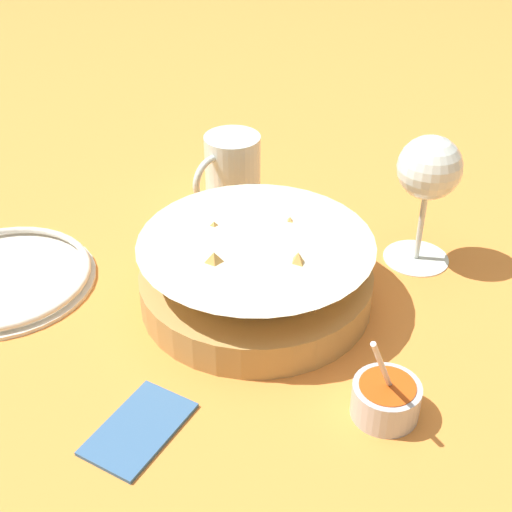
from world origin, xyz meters
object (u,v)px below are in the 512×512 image
(sauce_cup, at_px, (386,398))
(side_plate, at_px, (2,277))
(wine_glass, at_px, (429,173))
(food_basket, at_px, (255,274))
(beer_mug, at_px, (232,172))

(sauce_cup, height_order, side_plate, sauce_cup)
(wine_glass, distance_m, side_plate, 0.50)
(sauce_cup, bearing_deg, side_plate, -76.04)
(food_basket, xyz_separation_m, wine_glass, (-0.19, 0.10, 0.08))
(food_basket, bearing_deg, wine_glass, 152.78)
(side_plate, bearing_deg, sauce_cup, 103.96)
(food_basket, distance_m, sauce_cup, 0.21)
(beer_mug, distance_m, side_plate, 0.33)
(sauce_cup, bearing_deg, beer_mug, -118.87)
(sauce_cup, xyz_separation_m, beer_mug, (-0.20, -0.37, 0.02))
(beer_mug, height_order, side_plate, beer_mug)
(beer_mug, bearing_deg, wine_glass, 98.15)
(wine_glass, bearing_deg, beer_mug, -81.85)
(wine_glass, height_order, side_plate, wine_glass)
(side_plate, bearing_deg, wine_glass, 135.89)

